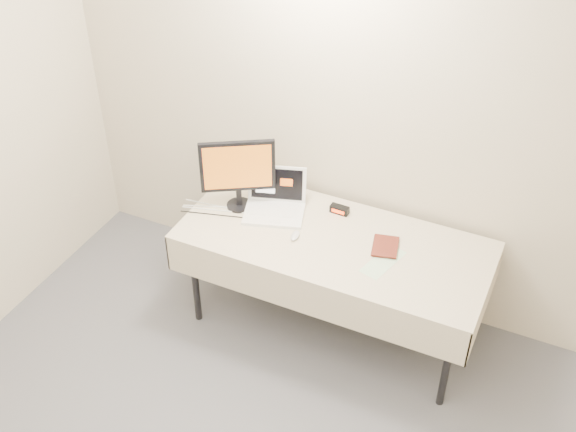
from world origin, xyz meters
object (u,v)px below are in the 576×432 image
at_px(book, 374,233).
at_px(laptop, 275,201).
at_px(monitor, 238,169).
at_px(table, 334,247).

bearing_deg(book, laptop, 160.16).
height_order(laptop, monitor, monitor).
relative_size(monitor, book, 2.37).
bearing_deg(table, monitor, 175.13).
relative_size(table, book, 9.34).
bearing_deg(monitor, table, -35.82).
xyz_separation_m(laptop, book, (0.68, -0.08, 0.04)).
bearing_deg(book, monitor, 165.92).
distance_m(monitor, book, 0.91).
bearing_deg(laptop, monitor, 178.38).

